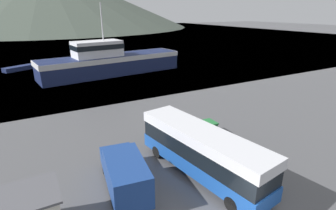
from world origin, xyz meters
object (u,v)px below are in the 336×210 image
Objects in this scene: tour_bus at (202,150)px; storage_bin at (207,128)px; delivery_van at (124,172)px; small_boat at (20,68)px; fishing_boat at (110,61)px.

tour_bus is 6.22m from storage_bin.
storage_bin is at bearing 30.54° from delivery_van.
storage_bin is 40.44m from small_boat.
fishing_boat is 4.19× the size of small_boat.
delivery_van is 0.25× the size of fishing_boat.
fishing_boat is (3.52, 31.53, 0.47)m from tour_bus.
storage_bin is at bearing 40.84° from tour_bus.
small_boat is at bearing -135.95° from fishing_boat.
tour_bus is at bearing -130.48° from storage_bin.
tour_bus reaches higher than small_boat.
tour_bus is 1.76× the size of small_boat.
delivery_van is at bearing 161.18° from tour_bus.
storage_bin is (8.94, 3.75, -0.63)m from delivery_van.
tour_bus is 0.42× the size of fishing_boat.
delivery_van is 1.05× the size of small_boat.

